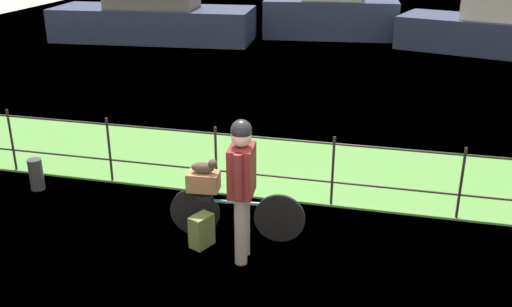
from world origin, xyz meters
The scene contains 12 objects.
ground_plane centered at (0.00, 0.00, 0.00)m, with size 60.00×60.00×0.00m, color #9E9993.
grass_strip centered at (0.00, 3.10, 0.01)m, with size 27.00×2.40×0.03m, color #569342.
harbor_water centered at (0.00, 12.93, 0.00)m, with size 30.00×30.00×0.00m, color slate.
iron_fence centered at (0.00, 1.95, 0.58)m, with size 18.04×0.04×1.00m.
bicycle_main centered at (-0.22, 0.80, 0.33)m, with size 1.66×0.22×0.62m.
wooden_crate centered at (-0.60, 0.77, 0.73)m, with size 0.38×0.25×0.23m, color olive.
terrier_dog centered at (-0.57, 0.77, 0.92)m, with size 0.32×0.16×0.18m.
cyclist_person centered at (-0.01, 0.37, 1.00)m, with size 0.29×0.54×1.68m.
backpack_on_paving centered at (-0.55, 0.52, 0.20)m, with size 0.28×0.18×0.40m, color olive.
mooring_bollard centered at (-3.38, 1.45, 0.23)m, with size 0.20×0.20×0.46m, color #38383D.
moored_boat_near centered at (-6.31, 12.53, 0.80)m, with size 6.60×2.67×3.79m.
moored_boat_far centered at (-0.78, 14.46, 0.92)m, with size 4.52×2.11×4.11m.
Camera 1 is at (1.52, -5.16, 3.60)m, focal length 40.45 mm.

